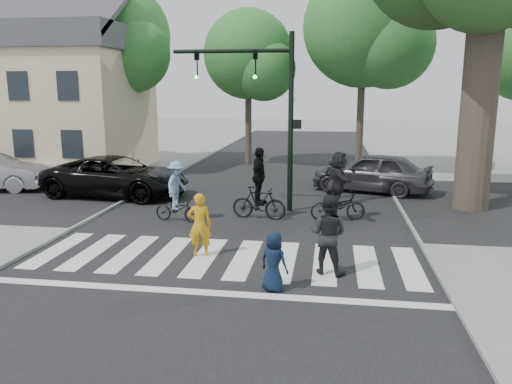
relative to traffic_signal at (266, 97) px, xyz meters
The scene contains 21 objects.
ground 7.33m from the traffic_signal, 93.27° to the right, with size 120.00×120.00×0.00m, color gray.
road_stem 4.09m from the traffic_signal, 106.46° to the right, with size 10.00×70.00×0.01m, color black.
road_cross 4.31m from the traffic_signal, 101.11° to the left, with size 70.00×10.00×0.01m, color black.
curb_left 6.74m from the traffic_signal, 167.50° to the right, with size 0.10×70.00×0.10m, color gray.
curb_right 6.19m from the traffic_signal, 14.31° to the right, with size 0.10×70.00×0.10m, color gray.
crosswalk 6.78m from the traffic_signal, 93.66° to the right, with size 10.00×3.85×0.01m.
traffic_signal is the anchor object (origin of this frame).
bg_tree_0 17.31m from the traffic_signal, 145.17° to the left, with size 5.46×5.20×8.97m.
bg_tree_1 13.26m from the traffic_signal, 134.31° to the left, with size 6.09×5.80×9.80m.
bg_tree_2 10.80m from the traffic_signal, 101.45° to the left, with size 5.04×4.80×8.40m.
bg_tree_3 10.35m from the traffic_signal, 66.46° to the left, with size 6.30×6.00×10.20m.
house 14.17m from the traffic_signal, 146.70° to the left, with size 8.40×8.10×8.82m.
pedestrian_woman 6.06m from the traffic_signal, 101.02° to the right, with size 0.59×0.39×1.63m, color orange.
pedestrian_child 7.85m from the traffic_signal, 81.15° to the right, with size 0.62×0.41×1.27m, color black.
pedestrian_adult 6.93m from the traffic_signal, 69.46° to the right, with size 0.90×0.70×1.85m, color black.
cyclist_left 4.44m from the traffic_signal, 142.86° to the right, with size 1.61×1.09×1.95m.
cyclist_mid 3.20m from the traffic_signal, 92.21° to the right, with size 1.84×1.14×2.34m.
cyclist_right 3.95m from the traffic_signal, 22.14° to the right, with size 1.84×1.70×2.23m.
car_suv 7.00m from the traffic_signal, 166.67° to the left, with size 2.62×5.67×1.58m, color black.
car_grey 6.26m from the traffic_signal, 44.39° to the left, with size 1.93×4.81×1.64m, color #39383E.
bystander_dark 3.89m from the traffic_signal, 21.65° to the left, with size 0.66×0.43×1.80m, color black.
Camera 1 is at (2.55, -10.66, 4.15)m, focal length 35.00 mm.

